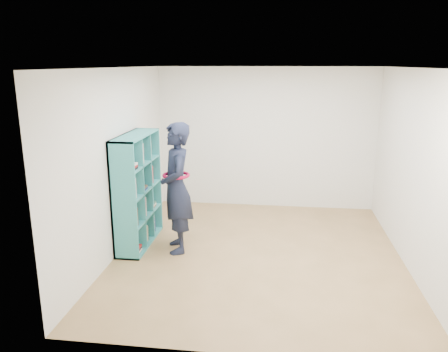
# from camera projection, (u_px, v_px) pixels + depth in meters

# --- Properties ---
(floor) EXTENTS (4.50, 4.50, 0.00)m
(floor) POSITION_uv_depth(u_px,v_px,m) (258.00, 254.00, 6.25)
(floor) COLOR olive
(floor) RESTS_ON ground
(ceiling) EXTENTS (4.50, 4.50, 0.00)m
(ceiling) POSITION_uv_depth(u_px,v_px,m) (262.00, 68.00, 5.60)
(ceiling) COLOR white
(ceiling) RESTS_ON wall_back
(wall_left) EXTENTS (0.02, 4.50, 2.60)m
(wall_left) POSITION_uv_depth(u_px,v_px,m) (119.00, 162.00, 6.18)
(wall_left) COLOR silver
(wall_left) RESTS_ON floor
(wall_right) EXTENTS (0.02, 4.50, 2.60)m
(wall_right) POSITION_uv_depth(u_px,v_px,m) (414.00, 171.00, 5.68)
(wall_right) COLOR silver
(wall_right) RESTS_ON floor
(wall_back) EXTENTS (4.00, 0.02, 2.60)m
(wall_back) POSITION_uv_depth(u_px,v_px,m) (266.00, 139.00, 8.09)
(wall_back) COLOR silver
(wall_back) RESTS_ON floor
(wall_front) EXTENTS (4.00, 0.02, 2.60)m
(wall_front) POSITION_uv_depth(u_px,v_px,m) (247.00, 225.00, 3.77)
(wall_front) COLOR silver
(wall_front) RESTS_ON floor
(bookshelf) EXTENTS (0.36, 1.25, 1.67)m
(bookshelf) POSITION_uv_depth(u_px,v_px,m) (136.00, 192.00, 6.46)
(bookshelf) COLOR teal
(bookshelf) RESTS_ON floor
(person) EXTENTS (0.64, 0.79, 1.87)m
(person) POSITION_uv_depth(u_px,v_px,m) (176.00, 188.00, 6.19)
(person) COLOR black
(person) RESTS_ON floor
(smartphone) EXTENTS (0.05, 0.08, 0.12)m
(smartphone) POSITION_uv_depth(u_px,v_px,m) (166.00, 179.00, 6.21)
(smartphone) COLOR silver
(smartphone) RESTS_ON person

